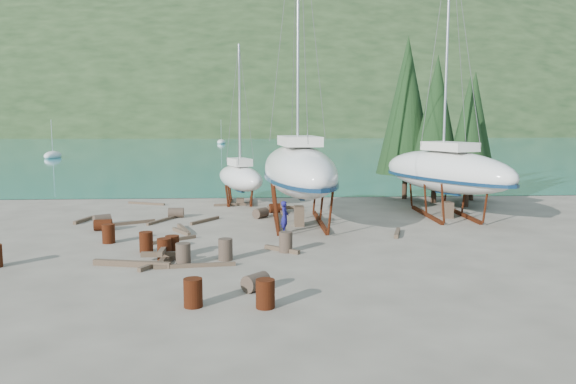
{
  "coord_description": "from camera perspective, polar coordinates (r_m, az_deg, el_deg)",
  "views": [
    {
      "loc": [
        0.32,
        -25.57,
        5.65
      ],
      "look_at": [
        1.95,
        3.0,
        1.97
      ],
      "focal_mm": 35.0,
      "sensor_mm": 36.0,
      "label": 1
    }
  ],
  "objects": [
    {
      "name": "drum_16",
      "position": [
        22.41,
        -10.6,
        -6.24
      ],
      "size": [
        0.58,
        0.58,
        0.88
      ],
      "primitive_type": "cylinder",
      "color": "#2D2823",
      "rests_on": "ground"
    },
    {
      "name": "drum_17",
      "position": [
        24.2,
        -0.23,
        -5.1
      ],
      "size": [
        0.58,
        0.58,
        0.88
      ],
      "primitive_type": "cylinder",
      "color": "#2D2823",
      "rests_on": "ground"
    },
    {
      "name": "timber_4",
      "position": [
        28.72,
        -10.78,
        -3.97
      ],
      "size": [
        1.1,
        1.6,
        0.17
      ],
      "primitive_type": "cube",
      "rotation": [
        0.0,
        0.0,
        0.56
      ],
      "color": "brown",
      "rests_on": "ground"
    },
    {
      "name": "cypress_back_left",
      "position": [
        41.0,
        11.97,
        8.59
      ],
      "size": [
        4.14,
        4.14,
        11.5
      ],
      "color": "black",
      "rests_on": "ground"
    },
    {
      "name": "moored_boat_far",
      "position": [
        135.93,
        -6.8,
        5.05
      ],
      "size": [
        2.0,
        5.0,
        6.05
      ],
      "color": "silver",
      "rests_on": "ground"
    },
    {
      "name": "drum_9",
      "position": [
        33.33,
        -11.3,
        -2.07
      ],
      "size": [
        0.9,
        0.62,
        0.58
      ],
      "primitive_type": "cylinder",
      "rotation": [
        1.57,
        0.0,
        1.61
      ],
      "color": "#2D2823",
      "rests_on": "ground"
    },
    {
      "name": "drum_2",
      "position": [
        30.4,
        -18.27,
        -3.2
      ],
      "size": [
        0.94,
        0.68,
        0.58
      ],
      "primitive_type": "cylinder",
      "rotation": [
        1.57,
        0.0,
        1.69
      ],
      "color": "#4F240D",
      "rests_on": "ground"
    },
    {
      "name": "far_hill",
      "position": [
        345.62,
        -3.34,
        6.37
      ],
      "size": [
        800.0,
        360.0,
        110.0
      ],
      "primitive_type": "ellipsoid",
      "color": "black",
      "rests_on": "ground"
    },
    {
      "name": "timber_17",
      "position": [
        31.85,
        -15.4,
        -3.01
      ],
      "size": [
        2.14,
        1.33,
        0.16
      ],
      "primitive_type": "cube",
      "rotation": [
        0.0,
        0.0,
        2.1
      ],
      "color": "brown",
      "rests_on": "ground"
    },
    {
      "name": "timber_15",
      "position": [
        32.17,
        -12.73,
        -2.83
      ],
      "size": [
        1.25,
        2.43,
        0.15
      ],
      "primitive_type": "cube",
      "rotation": [
        0.0,
        0.0,
        2.7
      ],
      "color": "brown",
      "rests_on": "ground"
    },
    {
      "name": "drum_3",
      "position": [
        17.54,
        -9.62,
        -10.05
      ],
      "size": [
        0.58,
        0.58,
        0.88
      ],
      "primitive_type": "cylinder",
      "color": "#4F240D",
      "rests_on": "ground"
    },
    {
      "name": "large_sailboat_far",
      "position": [
        34.14,
        15.74,
        2.1
      ],
      "size": [
        6.84,
        10.81,
        16.53
      ],
      "rotation": [
        0.0,
        0.0,
        0.4
      ],
      "color": "silver",
      "rests_on": "ground"
    },
    {
      "name": "timber_10",
      "position": [
        31.65,
        -8.43,
        -2.88
      ],
      "size": [
        1.47,
        2.07,
        0.16
      ],
      "primitive_type": "cube",
      "rotation": [
        0.0,
        0.0,
        2.55
      ],
      "color": "brown",
      "rests_on": "ground"
    },
    {
      "name": "far_house_center",
      "position": [
        216.54,
        -8.71,
        6.52
      ],
      "size": [
        6.6,
        5.6,
        5.6
      ],
      "color": "beige",
      "rests_on": "ground"
    },
    {
      "name": "drum_11",
      "position": [
        32.61,
        -2.79,
        -2.14
      ],
      "size": [
        1.01,
        1.05,
        0.58
      ],
      "primitive_type": "cylinder",
      "rotation": [
        1.57,
        0.0,
        2.45
      ],
      "color": "#2D2823",
      "rests_on": "ground"
    },
    {
      "name": "timber_pile_aft",
      "position": [
        34.47,
        -0.63,
        -1.6
      ],
      "size": [
        1.8,
        1.8,
        0.6
      ],
      "color": "brown",
      "rests_on": "ground"
    },
    {
      "name": "timber_6",
      "position": [
        34.56,
        -2.25,
        -1.93
      ],
      "size": [
        1.3,
        1.87,
        0.19
      ],
      "primitive_type": "cube",
      "rotation": [
        0.0,
        0.0,
        2.57
      ],
      "color": "brown",
      "rests_on": "ground"
    },
    {
      "name": "timber_7",
      "position": [
        24.39,
        -0.62,
        -5.85
      ],
      "size": [
        1.5,
        1.38,
        0.17
      ],
      "primitive_type": "cube",
      "rotation": [
        0.0,
        0.0,
        0.84
      ],
      "color": "brown",
      "rests_on": "ground"
    },
    {
      "name": "drum_4",
      "position": [
        34.38,
        -1.15,
        -1.64
      ],
      "size": [
        0.99,
        0.76,
        0.58
      ],
      "primitive_type": "cylinder",
      "rotation": [
        1.57,
        0.0,
        1.8
      ],
      "color": "#4F240D",
      "rests_on": "ground"
    },
    {
      "name": "drum_7",
      "position": [
        17.22,
        -2.32,
        -10.28
      ],
      "size": [
        0.58,
        0.58,
        0.88
      ],
      "primitive_type": "cylinder",
      "color": "#4F240D",
      "rests_on": "ground"
    },
    {
      "name": "drum_10",
      "position": [
        23.91,
        -11.67,
        -5.41
      ],
      "size": [
        0.58,
        0.58,
        0.88
      ],
      "primitive_type": "cylinder",
      "color": "#4F240D",
      "rests_on": "ground"
    },
    {
      "name": "timber_11",
      "position": [
        26.81,
        -11.89,
        -4.82
      ],
      "size": [
        2.26,
        1.77,
        0.15
      ],
      "primitive_type": "cube",
      "rotation": [
        0.0,
        0.0,
        2.22
      ],
      "color": "brown",
      "rests_on": "ground"
    },
    {
      "name": "drum_13",
      "position": [
        23.44,
        -12.45,
        -5.69
      ],
      "size": [
        0.58,
        0.58,
        0.88
      ],
      "primitive_type": "cylinder",
      "color": "#4F240D",
      "rests_on": "ground"
    },
    {
      "name": "worker",
      "position": [
        28.2,
        -0.33,
        -2.55
      ],
      "size": [
        0.48,
        0.64,
        1.62
      ],
      "primitive_type": "imported",
      "rotation": [
        0.0,
        0.0,
        1.41
      ],
      "color": "navy",
      "rests_on": "ground"
    },
    {
      "name": "drum_1",
      "position": [
        18.95,
        -3.29,
        -9.11
      ],
      "size": [
        1.02,
        1.04,
        0.58
      ],
      "primitive_type": "cylinder",
      "rotation": [
        1.57,
        0.0,
        2.4
      ],
      "color": "#2D2823",
      "rests_on": "ground"
    },
    {
      "name": "timber_0",
      "position": [
        38.94,
        -14.2,
        -1.13
      ],
      "size": [
        2.62,
        1.21,
        0.14
      ],
      "primitive_type": "cube",
      "rotation": [
        0.0,
        0.0,
        1.17
      ],
      "color": "brown",
      "rests_on": "ground"
    },
    {
      "name": "cypress_near_right",
      "position": [
        39.5,
        14.82,
        7.29
      ],
      "size": [
        3.6,
        3.6,
        10.0
      ],
      "color": "black",
      "rests_on": "ground"
    },
    {
      "name": "timber_9",
      "position": [
        37.34,
        -5.93,
        -1.3
      ],
      "size": [
        2.12,
        0.39,
        0.15
      ],
      "primitive_type": "cube",
      "rotation": [
        0.0,
        0.0,
        1.69
      ],
      "color": "brown",
      "rests_on": "ground"
    },
    {
      "name": "timber_2",
      "position": [
        33.43,
        -20.0,
        -2.69
      ],
      "size": [
        0.66,
        1.93,
        0.19
      ],
      "primitive_type": "cube",
      "rotation": [
        0.0,
        0.0,
        2.89
      ],
      "color": "brown",
      "rests_on": "ground"
    },
    {
      "name": "timber_1",
      "position": [
        28.36,
        11.04,
        -4.1
      ],
      "size": [
        0.77,
        1.91,
        0.19
      ],
      "primitive_type": "cube",
      "rotation": [
        0.0,
        0.0,
        2.84
      ],
      "color": "brown",
      "rests_on": "ground"
    },
    {
      "name": "timber_5",
      "position": [
        22.85,
        -12.69,
        -6.96
      ],
      "size": [
        1.45,
        2.44,
        0.16
      ],
      "primitive_type": "cube",
      "rotation": [
        0.0,
        0.0,
        2.64
      ],
      "color": "brown",
      "rests_on": "ground"
    },
    {
      "name": "drum_15",
      "position": [
        32.02,
        -18.36,
        -2.68
      ],
      "size": [
        1.05,
        0.95,
        0.58
      ],
      "primitive_type": "cylinder",
      "rotation": [
        1.57,
        0.0,
        2.11
      ],
      "color": "#2D2823",
      "rests_on": "ground"
    },
    {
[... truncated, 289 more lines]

